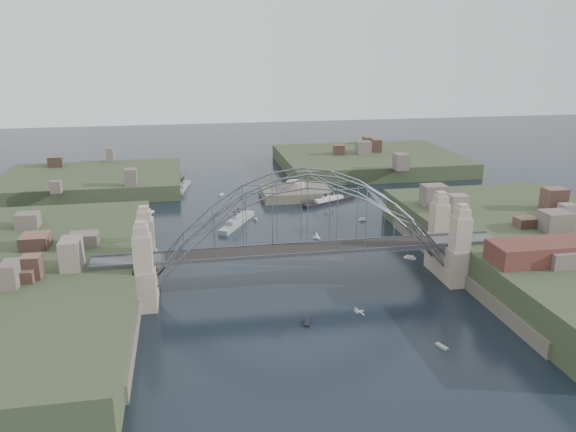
% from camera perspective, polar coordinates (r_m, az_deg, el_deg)
% --- Properties ---
extents(ground, '(500.00, 500.00, 0.00)m').
position_cam_1_polar(ground, '(120.04, 1.56, -7.06)').
color(ground, black).
rests_on(ground, ground).
extents(bridge, '(84.00, 13.80, 24.60)m').
position_cam_1_polar(bridge, '(115.54, 1.61, -1.48)').
color(bridge, '#4D4C4F').
rests_on(bridge, ground).
extents(shore_west, '(50.50, 90.00, 12.00)m').
position_cam_1_polar(shore_west, '(121.97, -26.07, -7.50)').
color(shore_west, '#2F3B22').
rests_on(shore_west, ground).
extents(shore_east, '(50.50, 90.00, 12.00)m').
position_cam_1_polar(shore_east, '(141.89, 24.91, -3.98)').
color(shore_east, '#2F3B22').
rests_on(shore_east, ground).
extents(headland_nw, '(60.00, 45.00, 9.00)m').
position_cam_1_polar(headland_nw, '(210.33, -18.88, 2.80)').
color(headland_nw, '#2F3B22').
rests_on(headland_nw, ground).
extents(headland_ne, '(70.00, 55.00, 9.50)m').
position_cam_1_polar(headland_ne, '(234.07, 8.04, 5.00)').
color(headland_ne, '#2F3B22').
rests_on(headland_ne, ground).
extents(fort_island, '(22.00, 16.00, 9.40)m').
position_cam_1_polar(fort_island, '(187.16, 0.75, 1.77)').
color(fort_island, '#514C40').
rests_on(fort_island, ground).
extents(wharf_shed, '(20.00, 8.00, 4.00)m').
position_cam_1_polar(wharf_shed, '(121.14, 23.92, -3.28)').
color(wharf_shed, '#592D26').
rests_on(wharf_shed, shore_east).
extents(finger_pier, '(4.00, 22.00, 1.40)m').
position_cam_1_polar(finger_pier, '(111.51, 25.17, -10.40)').
color(finger_pier, '#4D4C4F').
rests_on(finger_pier, ground).
extents(naval_cruiser_near, '(11.67, 18.63, 5.92)m').
position_cam_1_polar(naval_cruiser_near, '(159.58, -5.09, -0.55)').
color(naval_cruiser_near, gray).
rests_on(naval_cruiser_near, ground).
extents(naval_cruiser_far, '(5.35, 16.02, 5.37)m').
position_cam_1_polar(naval_cruiser_far, '(200.91, -10.40, 2.91)').
color(naval_cruiser_far, gray).
rests_on(naval_cruiser_far, ground).
extents(ocean_liner, '(18.29, 10.99, 4.71)m').
position_cam_1_polar(ocean_liner, '(180.20, 4.08, 1.48)').
color(ocean_liner, black).
rests_on(ocean_liner, ground).
extents(aeroplane, '(1.65, 2.94, 0.43)m').
position_cam_1_polar(aeroplane, '(98.49, 7.06, -9.42)').
color(aeroplane, '#ADB0B4').
extents(small_boat_a, '(2.14, 2.24, 0.45)m').
position_cam_1_polar(small_boat_a, '(137.56, -8.33, -3.95)').
color(small_boat_a, silver).
rests_on(small_boat_a, ground).
extents(small_boat_b, '(1.81, 1.60, 2.38)m').
position_cam_1_polar(small_boat_b, '(147.94, 2.86, -1.92)').
color(small_boat_b, silver).
rests_on(small_boat_b, ground).
extents(small_boat_c, '(1.71, 2.84, 0.45)m').
position_cam_1_polar(small_boat_c, '(105.43, 1.93, -10.59)').
color(small_boat_c, silver).
rests_on(small_boat_c, ground).
extents(small_boat_d, '(2.27, 0.78, 1.43)m').
position_cam_1_polar(small_boat_d, '(164.31, 7.44, -0.34)').
color(small_boat_d, silver).
rests_on(small_boat_d, ground).
extents(small_boat_e, '(3.01, 4.18, 2.38)m').
position_cam_1_polar(small_boat_e, '(174.50, -13.68, 0.46)').
color(small_boat_e, silver).
rests_on(small_boat_e, ground).
extents(small_boat_f, '(1.32, 1.40, 1.43)m').
position_cam_1_polar(small_boat_f, '(163.39, -3.27, -0.32)').
color(small_boat_f, silver).
rests_on(small_boat_f, ground).
extents(small_boat_g, '(1.60, 2.55, 0.45)m').
position_cam_1_polar(small_boat_g, '(101.31, 15.05, -12.46)').
color(small_boat_g, silver).
rests_on(small_boat_g, ground).
extents(small_boat_h, '(2.00, 1.79, 1.43)m').
position_cam_1_polar(small_boat_h, '(190.50, -6.63, 2.13)').
color(small_boat_h, silver).
rests_on(small_boat_h, ground).
extents(small_boat_i, '(2.77, 2.32, 1.43)m').
position_cam_1_polar(small_boat_i, '(137.69, 12.05, -4.07)').
color(small_boat_i, silver).
rests_on(small_boat_i, ground).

